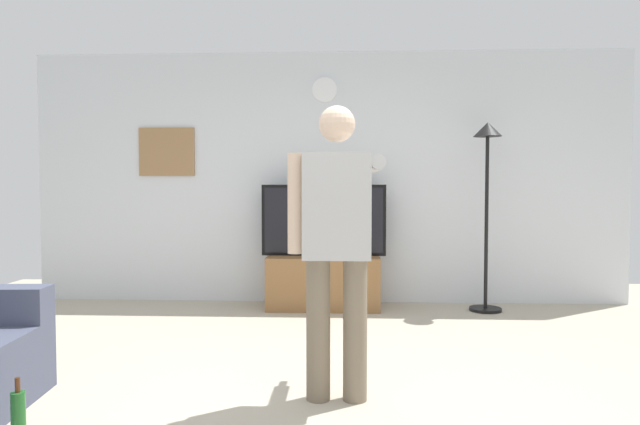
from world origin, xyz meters
TOP-DOWN VIEW (x-y plane):
  - ground_plane at (0.00, 0.00)m, footprint 8.40×8.40m
  - back_wall at (0.00, 2.95)m, footprint 6.40×0.10m
  - tv_stand at (-0.04, 2.60)m, footprint 1.15×0.54m
  - television at (-0.04, 2.65)m, footprint 1.29×0.07m
  - wall_clock at (-0.04, 2.89)m, footprint 0.26×0.03m
  - framed_picture at (-1.76, 2.90)m, footprint 0.61×0.04m
  - floor_lamp at (1.60, 2.54)m, footprint 0.32×0.32m
  - person_standing_nearer_lamp at (0.13, 0.15)m, footprint 0.57×0.78m
  - beverage_bottle at (-1.37, -0.53)m, footprint 0.07×0.07m

SIDE VIEW (x-z plane):
  - ground_plane at x=0.00m, z-range 0.00..0.00m
  - beverage_bottle at x=-1.37m, z-range -0.03..0.31m
  - tv_stand at x=-0.04m, z-range 0.00..0.54m
  - television at x=-0.04m, z-range 0.54..1.28m
  - person_standing_nearer_lamp at x=0.13m, z-range 0.11..1.82m
  - back_wall at x=0.00m, z-range 0.00..2.70m
  - floor_lamp at x=1.60m, z-range 0.41..2.30m
  - framed_picture at x=-1.76m, z-range 1.37..1.90m
  - wall_clock at x=-0.04m, z-range 2.16..2.42m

